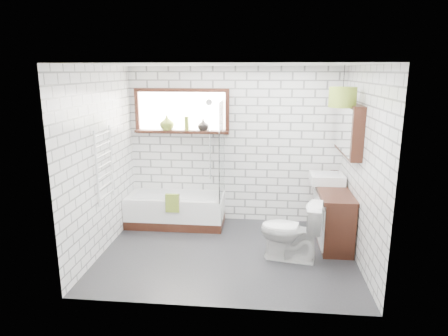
# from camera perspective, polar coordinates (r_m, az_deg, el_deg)

# --- Properties ---
(floor) EXTENTS (3.40, 2.60, 0.01)m
(floor) POSITION_cam_1_polar(r_m,az_deg,el_deg) (5.59, 0.48, -12.06)
(floor) COLOR #232326
(floor) RESTS_ON ground
(ceiling) EXTENTS (3.40, 2.60, 0.01)m
(ceiling) POSITION_cam_1_polar(r_m,az_deg,el_deg) (5.04, 0.54, 14.60)
(ceiling) COLOR white
(ceiling) RESTS_ON ground
(wall_back) EXTENTS (3.40, 0.01, 2.50)m
(wall_back) POSITION_cam_1_polar(r_m,az_deg,el_deg) (6.45, 1.57, 3.20)
(wall_back) COLOR white
(wall_back) RESTS_ON ground
(wall_front) EXTENTS (3.40, 0.01, 2.50)m
(wall_front) POSITION_cam_1_polar(r_m,az_deg,el_deg) (3.92, -1.23, -3.78)
(wall_front) COLOR white
(wall_front) RESTS_ON ground
(wall_left) EXTENTS (0.01, 2.60, 2.50)m
(wall_left) POSITION_cam_1_polar(r_m,az_deg,el_deg) (5.59, -17.19, 0.93)
(wall_left) COLOR white
(wall_left) RESTS_ON ground
(wall_right) EXTENTS (0.01, 2.60, 2.50)m
(wall_right) POSITION_cam_1_polar(r_m,az_deg,el_deg) (5.30, 19.19, 0.11)
(wall_right) COLOR white
(wall_right) RESTS_ON ground
(window) EXTENTS (1.52, 0.16, 0.68)m
(window) POSITION_cam_1_polar(r_m,az_deg,el_deg) (6.44, -6.07, 8.06)
(window) COLOR black
(window) RESTS_ON wall_back
(towel_radiator) EXTENTS (0.06, 0.52, 1.00)m
(towel_radiator) POSITION_cam_1_polar(r_m,az_deg,el_deg) (5.58, -16.72, 0.43)
(towel_radiator) COLOR white
(towel_radiator) RESTS_ON wall_left
(mirror_cabinet) EXTENTS (0.16, 1.20, 0.70)m
(mirror_cabinet) POSITION_cam_1_polar(r_m,az_deg,el_deg) (5.79, 17.34, 5.38)
(mirror_cabinet) COLOR black
(mirror_cabinet) RESTS_ON wall_right
(shower_riser) EXTENTS (0.02, 0.02, 1.30)m
(shower_riser) POSITION_cam_1_polar(r_m,az_deg,el_deg) (6.42, -2.03, 4.07)
(shower_riser) COLOR silver
(shower_riser) RESTS_ON wall_back
(bathtub) EXTENTS (1.53, 0.68, 0.50)m
(bathtub) POSITION_cam_1_polar(r_m,az_deg,el_deg) (6.51, -6.89, -5.93)
(bathtub) COLOR white
(bathtub) RESTS_ON floor
(shower_screen) EXTENTS (0.02, 0.72, 1.50)m
(shower_screen) POSITION_cam_1_polar(r_m,az_deg,el_deg) (6.13, -0.31, 2.61)
(shower_screen) COLOR white
(shower_screen) RESTS_ON bathtub
(towel_green) EXTENTS (0.21, 0.06, 0.28)m
(towel_green) POSITION_cam_1_polar(r_m,az_deg,el_deg) (6.12, -7.37, -4.99)
(towel_green) COLOR olive
(towel_green) RESTS_ON bathtub
(towel_beige) EXTENTS (0.19, 0.05, 0.25)m
(towel_beige) POSITION_cam_1_polar(r_m,az_deg,el_deg) (6.12, -7.26, -4.99)
(towel_beige) COLOR tan
(towel_beige) RESTS_ON bathtub
(vanity) EXTENTS (0.44, 1.36, 0.78)m
(vanity) POSITION_cam_1_polar(r_m,az_deg,el_deg) (6.07, 15.18, -6.39)
(vanity) COLOR black
(vanity) RESTS_ON floor
(basin) EXTENTS (0.49, 0.43, 0.14)m
(basin) POSITION_cam_1_polar(r_m,az_deg,el_deg) (6.18, 14.50, -1.50)
(basin) COLOR white
(basin) RESTS_ON vanity
(tap) EXTENTS (0.03, 0.03, 0.16)m
(tap) POSITION_cam_1_polar(r_m,az_deg,el_deg) (6.20, 15.99, -1.02)
(tap) COLOR silver
(tap) RESTS_ON vanity
(toilet) EXTENTS (0.58, 0.85, 0.80)m
(toilet) POSITION_cam_1_polar(r_m,az_deg,el_deg) (5.33, 9.47, -8.83)
(toilet) COLOR white
(toilet) RESTS_ON floor
(vase_olive) EXTENTS (0.30, 0.30, 0.24)m
(vase_olive) POSITION_cam_1_polar(r_m,az_deg,el_deg) (6.49, -8.17, 6.25)
(vase_olive) COLOR olive
(vase_olive) RESTS_ON window
(vase_dark) EXTENTS (0.21, 0.21, 0.19)m
(vase_dark) POSITION_cam_1_polar(r_m,az_deg,el_deg) (6.38, -3.00, 6.01)
(vase_dark) COLOR black
(vase_dark) RESTS_ON window
(bottle) EXTENTS (0.07, 0.07, 0.22)m
(bottle) POSITION_cam_1_polar(r_m,az_deg,el_deg) (6.42, -5.36, 6.18)
(bottle) COLOR olive
(bottle) RESTS_ON window
(pendant) EXTENTS (0.35, 0.35, 0.26)m
(pendant) POSITION_cam_1_polar(r_m,az_deg,el_deg) (5.38, 16.59, 9.68)
(pendant) COLOR olive
(pendant) RESTS_ON ceiling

